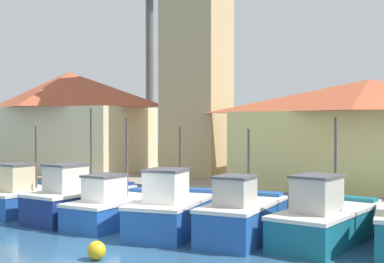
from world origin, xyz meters
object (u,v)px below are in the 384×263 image
fishing_boat_mid_right (174,211)px  dock_worker_near_tower (99,161)px  mooring_buoy (96,250)px  warehouse_right (369,132)px  fishing_boat_center (117,207)px  warehouse_left (69,120)px  fishing_boat_right_outer (327,220)px  clock_tower (197,19)px  fishing_boat_left_inner (26,197)px  port_crane_near (222,57)px  fishing_boat_right_inner (243,217)px  fishing_boat_mid_left (80,200)px  port_crane_far (151,77)px

fishing_boat_mid_right → dock_worker_near_tower: size_ratio=3.06×
mooring_buoy → warehouse_right: bearing=64.3°
fishing_boat_center → warehouse_left: warehouse_left is taller
fishing_boat_right_outer → clock_tower: clock_tower is taller
fishing_boat_left_inner → port_crane_near: bearing=85.6°
fishing_boat_center → fishing_boat_right_inner: (5.30, -0.35, 0.11)m
fishing_boat_mid_right → fishing_boat_right_inner: bearing=-0.2°
warehouse_right → warehouse_left: bearing=177.0°
fishing_boat_mid_right → warehouse_right: size_ratio=0.44×
fishing_boat_right_outer → clock_tower: size_ratio=0.31×
mooring_buoy → dock_worker_near_tower: 12.98m
warehouse_left → dock_worker_near_tower: (4.01, -2.45, -2.16)m
port_crane_near → fishing_boat_left_inner: bearing=-94.4°
fishing_boat_center → dock_worker_near_tower: size_ratio=2.95×
fishing_boat_left_inner → fishing_boat_mid_right: 7.75m
fishing_boat_mid_left → dock_worker_near_tower: size_ratio=3.07×
fishing_boat_mid_right → warehouse_right: 9.88m
fishing_boat_mid_right → port_crane_far: bearing=123.1°
warehouse_left → port_crane_near: 12.62m
fishing_boat_center → clock_tower: bearing=95.9°
fishing_boat_right_inner → warehouse_right: (2.94, 7.71, 2.72)m
warehouse_right → dock_worker_near_tower: size_ratio=7.01×
fishing_boat_left_inner → port_crane_far: bearing=101.4°
fishing_boat_center → dock_worker_near_tower: 7.82m
fishing_boat_mid_right → warehouse_left: size_ratio=0.53×
fishing_boat_left_inner → warehouse_left: warehouse_left is taller
fishing_boat_left_inner → fishing_boat_center: fishing_boat_center is taller
fishing_boat_right_inner → fishing_boat_center: bearing=176.2°
warehouse_right → dock_worker_near_tower: warehouse_right is taller
port_crane_far → clock_tower: bearing=-45.4°
fishing_boat_center → warehouse_left: (-9.09, 8.27, 3.42)m
fishing_boat_right_inner → mooring_buoy: 5.14m
port_crane_far → fishing_boat_center: bearing=-63.3°
warehouse_right → port_crane_near: port_crane_near is taller
fishing_boat_left_inner → port_crane_near: 19.95m
fishing_boat_mid_left → fishing_boat_right_inner: size_ratio=1.13×
fishing_boat_mid_right → port_crane_far: 21.01m
fishing_boat_left_inner → clock_tower: clock_tower is taller
fishing_boat_center → fishing_boat_right_outer: fishing_boat_right_outer is taller
fishing_boat_left_inner → port_crane_far: 17.53m
fishing_boat_mid_left → fishing_boat_right_inner: bearing=-4.9°
fishing_boat_mid_left → clock_tower: 12.38m
fishing_boat_right_outer → dock_worker_near_tower: (-12.97, 5.32, 1.18)m
warehouse_left → mooring_buoy: warehouse_left is taller
fishing_boat_center → fishing_boat_right_inner: fishing_boat_center is taller
fishing_boat_right_inner → port_crane_far: 22.48m
fishing_boat_left_inner → mooring_buoy: bearing=-34.1°
warehouse_left → port_crane_far: (0.85, 8.14, 3.13)m
port_crane_far → mooring_buoy: (10.71, -21.03, -6.95)m
warehouse_left → clock_tower: bearing=5.1°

